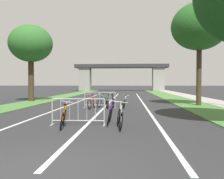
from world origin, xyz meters
TOP-DOWN VIEW (x-y plane):
  - ground_plane at (0.00, 0.00)m, footprint 300.00×300.00m
  - grass_verge_left at (-6.40, 23.07)m, footprint 2.57×56.40m
  - grass_verge_right at (6.40, 23.07)m, footprint 2.57×56.40m
  - sidewalk_path_right at (8.87, 23.07)m, footprint 2.38×56.40m
  - lane_stripe_center at (0.00, 16.31)m, footprint 0.14×32.63m
  - lane_stripe_right_lane at (2.81, 16.31)m, footprint 0.14×32.63m
  - lane_stripe_left_lane at (-2.81, 16.31)m, footprint 0.14×32.63m
  - overpass_bridge at (0.00, 46.61)m, footprint 19.70×3.05m
  - tree_left_oak_mid at (-7.07, 16.53)m, footprint 3.84×3.84m
  - tree_right_pine_near at (6.71, 13.47)m, footprint 4.01×4.01m
  - crowd_barrier_nearest at (-0.32, 4.98)m, footprint 2.12×0.50m
  - crowd_barrier_second at (-0.28, 11.61)m, footprint 2.12×0.47m
  - bicycle_purple_0 at (0.92, 5.34)m, footprint 0.45×1.63m
  - bicycle_orange_1 at (-0.75, 4.44)m, footprint 0.45×1.61m
  - bicycle_green_2 at (0.26, 11.26)m, footprint 0.44×1.58m
  - bicycle_silver_3 at (1.34, 4.46)m, footprint 0.55×1.74m
  - bicycle_white_4 at (1.37, 11.05)m, footprint 0.46×1.69m
  - bicycle_black_5 at (0.59, 12.13)m, footprint 0.49×1.72m
  - bicycle_teal_6 at (-0.19, 12.18)m, footprint 0.54×1.67m
  - bicycle_red_7 at (-0.73, 11.10)m, footprint 0.64×1.72m

SIDE VIEW (x-z plane):
  - ground_plane at x=0.00m, z-range 0.00..0.00m
  - lane_stripe_center at x=0.00m, z-range 0.00..0.01m
  - lane_stripe_right_lane at x=2.81m, z-range 0.00..0.01m
  - lane_stripe_left_lane at x=-2.81m, z-range 0.00..0.01m
  - grass_verge_left at x=-6.40m, z-range 0.00..0.05m
  - grass_verge_right at x=6.40m, z-range 0.00..0.05m
  - sidewalk_path_right at x=8.87m, z-range 0.00..0.08m
  - bicycle_green_2 at x=0.26m, z-range -0.11..0.83m
  - bicycle_orange_1 at x=-0.75m, z-range -0.12..0.85m
  - bicycle_teal_6 at x=-0.19m, z-range -0.10..0.84m
  - bicycle_red_7 at x=-0.73m, z-range -0.12..0.86m
  - bicycle_black_5 at x=0.59m, z-range -0.13..0.87m
  - bicycle_white_4 at x=1.37m, z-range -0.09..0.83m
  - bicycle_silver_3 at x=1.34m, z-range -0.11..0.86m
  - bicycle_purple_0 at x=0.92m, z-range -0.12..0.90m
  - crowd_barrier_nearest at x=-0.32m, z-range -0.01..1.04m
  - crowd_barrier_second at x=-0.28m, z-range -0.01..1.04m
  - overpass_bridge at x=0.00m, z-range 0.89..6.51m
  - tree_left_oak_mid at x=-7.07m, z-range 1.71..8.51m
  - tree_right_pine_near at x=6.71m, z-range 1.98..9.42m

